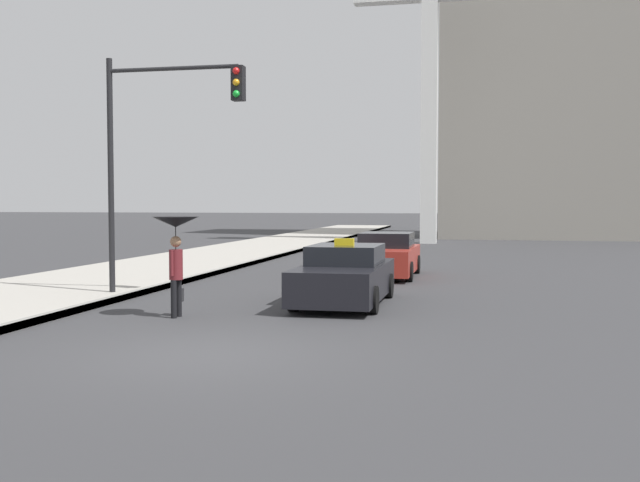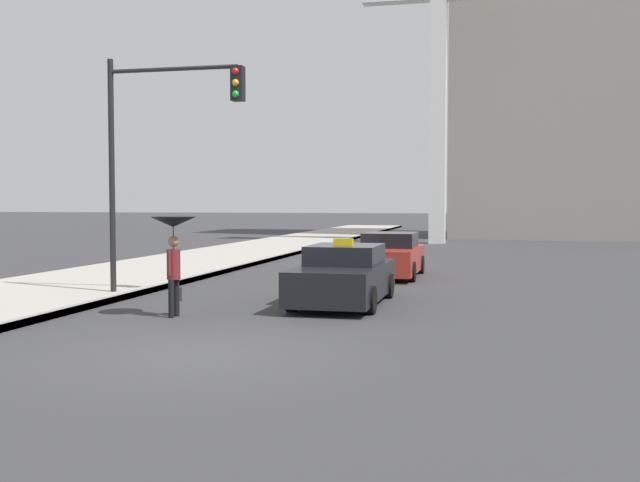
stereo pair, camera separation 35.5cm
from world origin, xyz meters
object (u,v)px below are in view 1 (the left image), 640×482
Objects in this scene: monument_cross at (430,47)px; pedestrian_with_umbrella at (176,238)px; traffic_light at (162,132)px; taxi at (345,276)px; sedan_red at (386,256)px.

pedestrian_with_umbrella is at bearing -96.28° from monument_cross.
taxi is at bearing 2.83° from traffic_light.
monument_cross is at bearing -90.38° from taxi.
sedan_red is at bearing -90.04° from monument_cross.
taxi is 5.53m from traffic_light.
sedan_red is at bearing 56.13° from traffic_light.
taxi is 2.15× the size of pedestrian_with_umbrella.
taxi is 4.14m from pedestrian_with_umbrella.
pedestrian_with_umbrella is (-3.16, -9.22, 0.97)m from sedan_red.
pedestrian_with_umbrella is at bearing 71.08° from sedan_red.
sedan_red is 0.74× the size of traffic_light.
monument_cross reaches higher than traffic_light.
pedestrian_with_umbrella is 0.10× the size of monument_cross.
pedestrian_with_umbrella reaches higher than sedan_red.
traffic_light is 0.30× the size of monument_cross.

